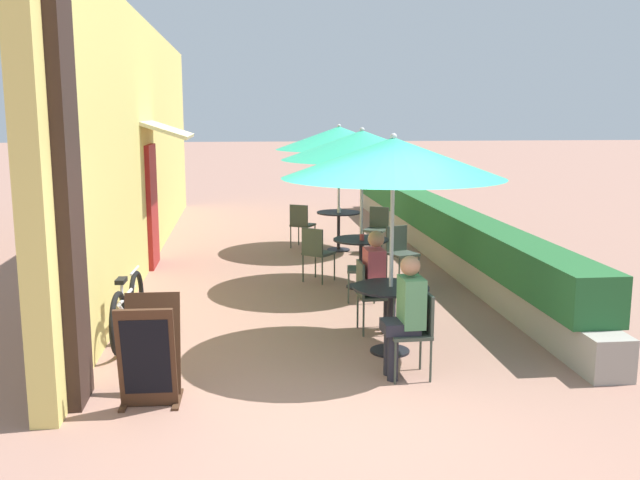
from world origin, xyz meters
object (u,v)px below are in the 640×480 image
seated_patron_near_left (378,277)px  patio_table_far (339,221)px  cafe_chair_near_left (369,291)px  seated_patron_near_right (406,311)px  patio_umbrella_near (393,158)px  cafe_chair_mid_right (316,250)px  cafe_chair_far_left (301,222)px  cafe_chair_far_right (377,226)px  cafe_chair_mid_left (400,249)px  coffee_cup_far (339,210)px  cafe_chair_near_right (416,327)px  bicycle_leaning (128,310)px  patio_umbrella_far (339,138)px  menu_board (150,352)px  patio_table_mid (361,251)px  patio_table_near (391,303)px  coffee_cup_mid (362,237)px  cafe_chair_mid_back (367,265)px  patio_umbrella_mid (362,145)px

seated_patron_near_left → patio_table_far: 5.20m
cafe_chair_near_left → seated_patron_near_right: size_ratio=0.70×
patio_umbrella_near → cafe_chair_mid_right: 3.81m
cafe_chair_far_left → cafe_chair_far_right: size_ratio=1.00×
seated_patron_near_left → cafe_chair_mid_left: bearing=159.7°
cafe_chair_near_left → coffee_cup_far: bearing=174.2°
cafe_chair_mid_left → patio_umbrella_near: bearing=54.6°
cafe_chair_mid_left → cafe_chair_far_right: 2.32m
cafe_chair_near_right → cafe_chair_far_left: (-0.56, 7.03, 0.00)m
cafe_chair_far_right → bicycle_leaning: size_ratio=0.50×
patio_umbrella_far → menu_board: (-2.71, -7.08, -1.68)m
patio_table_far → menu_board: menu_board is taller
patio_table_mid → cafe_chair_far_right: cafe_chair_far_right is taller
patio_table_near → seated_patron_near_right: size_ratio=0.67×
patio_table_far → cafe_chair_far_right: (0.70, -0.32, -0.05)m
coffee_cup_mid → bicycle_leaning: size_ratio=0.05×
patio_table_mid → patio_umbrella_far: 3.38m
seated_patron_near_left → cafe_chair_mid_back: size_ratio=1.44×
cafe_chair_mid_left → cafe_chair_far_left: (-1.32, 2.95, 0.00)m
patio_umbrella_mid → seated_patron_near_right: bearing=-92.7°
cafe_chair_near_left → seated_patron_near_left: seated_patron_near_left is taller
coffee_cup_mid → cafe_chair_far_left: cafe_chair_far_left is taller
patio_table_near → patio_umbrella_far: 6.17m
patio_table_near → cafe_chair_near_left: (-0.10, 0.76, -0.05)m
cafe_chair_near_right → patio_table_far: size_ratio=1.03×
cafe_chair_near_right → coffee_cup_far: (0.13, 6.61, 0.28)m
coffee_cup_mid → bicycle_leaning: (-3.12, -2.13, -0.43)m
cafe_chair_near_right → coffee_cup_mid: bearing=-3.0°
cafe_chair_mid_back → bicycle_leaning: size_ratio=0.50×
seated_patron_near_right → menu_board: size_ratio=1.29×
cafe_chair_mid_back → patio_table_far: (0.11, 3.74, 0.05)m
cafe_chair_near_right → patio_table_mid: cafe_chair_near_right is taller
cafe_chair_near_right → patio_table_mid: size_ratio=1.03×
seated_patron_near_left → patio_umbrella_mid: size_ratio=0.52×
coffee_cup_far → patio_table_mid: bearing=-91.3°
patio_table_near → seated_patron_near_right: seated_patron_near_right is taller
coffee_cup_mid → cafe_chair_far_right: 2.89m
cafe_chair_far_right → patio_table_mid: bearing=104.2°
coffee_cup_mid → patio_umbrella_far: size_ratio=0.04×
cafe_chair_mid_left → menu_board: 5.56m
bicycle_leaning → cafe_chair_mid_left: bearing=36.9°
seated_patron_near_right → menu_board: bearing=96.3°
coffee_cup_mid → patio_table_far: bearing=88.7°
patio_table_near → bicycle_leaning: size_ratio=0.48×
patio_umbrella_near → cafe_chair_far_left: bearing=94.2°
cafe_chair_near_left → cafe_chair_far_left: 5.53m
cafe_chair_mid_back → patio_table_far: size_ratio=1.03×
cafe_chair_near_left → patio_umbrella_mid: bearing=171.0°
patio_umbrella_far → cafe_chair_near_left: bearing=-93.7°
coffee_cup_mid → patio_umbrella_far: (0.07, 3.09, 1.36)m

